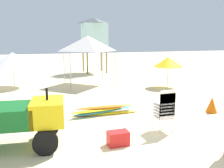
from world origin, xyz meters
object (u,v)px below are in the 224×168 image
(stacked_plastic_chairs, at_px, (165,108))
(traffic_cone_near, at_px, (212,105))
(cooler_box, at_px, (118,138))
(beach_umbrella_mid, at_px, (12,59))
(beach_umbrella_left, at_px, (168,62))
(surfboard_pile, at_px, (103,110))
(lifeguard_tower, at_px, (94,32))
(utility_cart, at_px, (14,118))
(popup_canopy, at_px, (88,44))

(stacked_plastic_chairs, bearing_deg, traffic_cone_near, 23.36)
(cooler_box, bearing_deg, beach_umbrella_mid, 108.27)
(stacked_plastic_chairs, xyz_separation_m, beach_umbrella_left, (3.68, 5.92, 0.69))
(surfboard_pile, bearing_deg, stacked_plastic_chairs, -60.59)
(lifeguard_tower, height_order, beach_umbrella_mid, lifeguard_tower)
(surfboard_pile, relative_size, beach_umbrella_mid, 1.20)
(surfboard_pile, bearing_deg, lifeguard_tower, 77.08)
(stacked_plastic_chairs, bearing_deg, surfboard_pile, 119.41)
(utility_cart, bearing_deg, surfboard_pile, 33.63)
(lifeguard_tower, distance_m, traffic_cone_near, 12.48)
(surfboard_pile, xyz_separation_m, cooler_box, (-0.37, -2.58, 0.03))
(beach_umbrella_left, distance_m, cooler_box, 8.33)
(traffic_cone_near, bearing_deg, cooler_box, -159.94)
(utility_cart, distance_m, surfboard_pile, 3.49)
(surfboard_pile, xyz_separation_m, popup_canopy, (0.83, 5.98, 2.28))
(utility_cart, height_order, cooler_box, utility_cart)
(popup_canopy, relative_size, beach_umbrella_left, 1.67)
(traffic_cone_near, bearing_deg, beach_umbrella_left, 78.22)
(lifeguard_tower, bearing_deg, beach_umbrella_mid, -142.25)
(lifeguard_tower, bearing_deg, stacked_plastic_chairs, -95.63)
(beach_umbrella_left, height_order, traffic_cone_near, beach_umbrella_left)
(popup_canopy, distance_m, traffic_cone_near, 7.94)
(traffic_cone_near, bearing_deg, lifeguard_tower, 96.53)
(beach_umbrella_left, xyz_separation_m, beach_umbrella_mid, (-8.26, 2.73, 0.17))
(lifeguard_tower, relative_size, traffic_cone_near, 7.34)
(beach_umbrella_left, relative_size, traffic_cone_near, 2.90)
(utility_cart, distance_m, stacked_plastic_chairs, 4.10)
(traffic_cone_near, bearing_deg, stacked_plastic_chairs, -156.64)
(surfboard_pile, height_order, cooler_box, cooler_box)
(beach_umbrella_mid, height_order, traffic_cone_near, beach_umbrella_mid)
(stacked_plastic_chairs, distance_m, lifeguard_tower, 13.50)
(lifeguard_tower, bearing_deg, popup_canopy, -108.60)
(beach_umbrella_left, xyz_separation_m, cooler_box, (-5.27, -6.33, -1.25))
(popup_canopy, distance_m, beach_umbrella_left, 4.75)
(cooler_box, bearing_deg, beach_umbrella_left, 50.21)
(popup_canopy, height_order, cooler_box, popup_canopy)
(popup_canopy, xyz_separation_m, beach_umbrella_mid, (-4.19, 0.49, -0.82))
(cooler_box, bearing_deg, lifeguard_tower, 77.98)
(beach_umbrella_left, height_order, cooler_box, beach_umbrella_left)
(stacked_plastic_chairs, height_order, surfboard_pile, stacked_plastic_chairs)
(beach_umbrella_left, xyz_separation_m, traffic_cone_near, (-0.99, -4.77, -1.14))
(lifeguard_tower, distance_m, beach_umbrella_mid, 7.62)
(popup_canopy, height_order, lifeguard_tower, lifeguard_tower)
(utility_cart, bearing_deg, beach_umbrella_mid, 93.40)
(beach_umbrella_mid, bearing_deg, stacked_plastic_chairs, -62.08)
(utility_cart, relative_size, lifeguard_tower, 0.62)
(popup_canopy, xyz_separation_m, cooler_box, (-1.20, -8.56, -2.25))
(cooler_box, bearing_deg, popup_canopy, 82.03)
(utility_cart, distance_m, traffic_cone_near, 6.84)
(surfboard_pile, bearing_deg, cooler_box, -98.10)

